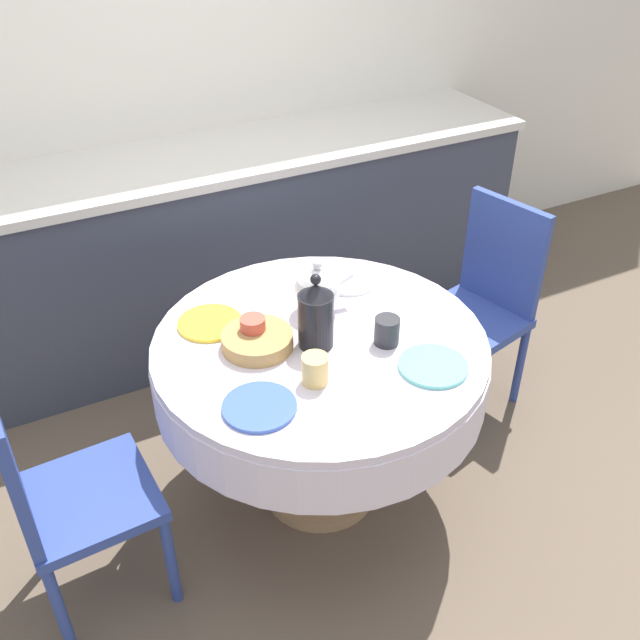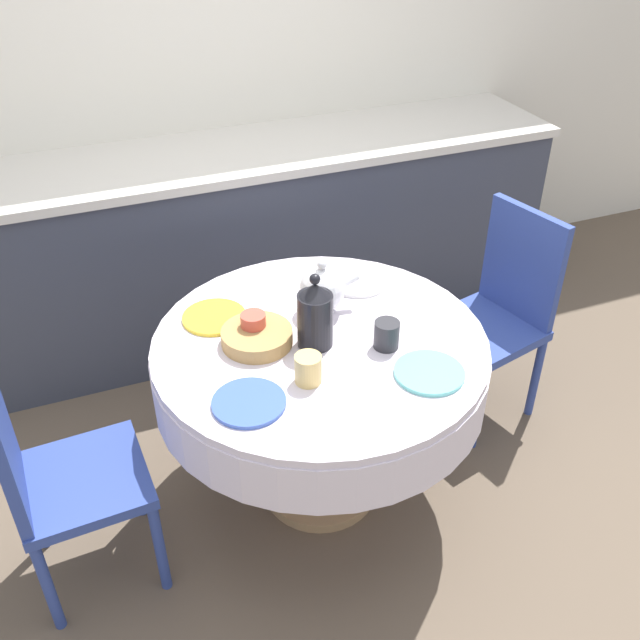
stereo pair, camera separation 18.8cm
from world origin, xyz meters
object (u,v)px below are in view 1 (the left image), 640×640
(teapot, at_px, (318,289))
(chair_right, at_px, (57,490))
(chair_left, at_px, (483,298))
(coffee_carafe, at_px, (316,315))

(teapot, bearing_deg, chair_right, -168.23)
(chair_left, xyz_separation_m, teapot, (-0.82, -0.06, 0.31))
(chair_left, height_order, chair_right, same)
(chair_left, height_order, coffee_carafe, coffee_carafe)
(chair_left, distance_m, coffee_carafe, 1.00)
(chair_right, xyz_separation_m, teapot, (0.99, 0.21, 0.31))
(coffee_carafe, relative_size, teapot, 1.21)
(chair_left, bearing_deg, chair_right, 84.67)
(chair_left, bearing_deg, coffee_carafe, 90.59)
(coffee_carafe, bearing_deg, chair_left, 14.33)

